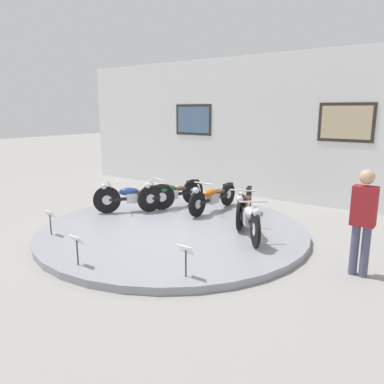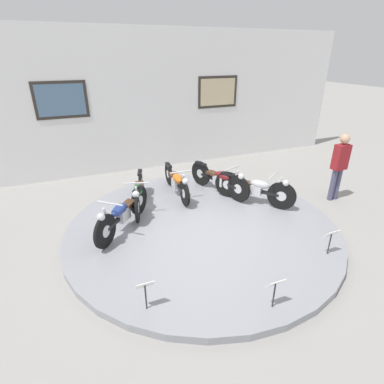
{
  "view_description": "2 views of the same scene",
  "coord_description": "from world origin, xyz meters",
  "px_view_note": "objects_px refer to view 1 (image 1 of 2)",
  "views": [
    {
      "loc": [
        4.83,
        -6.09,
        2.6
      ],
      "look_at": [
        0.2,
        0.43,
        0.86
      ],
      "focal_mm": 35.0,
      "sensor_mm": 36.0,
      "label": 1
    },
    {
      "loc": [
        -2.31,
        -5.06,
        3.49
      ],
      "look_at": [
        -0.12,
        0.25,
        0.8
      ],
      "focal_mm": 28.0,
      "sensor_mm": 36.0,
      "label": 2
    }
  ],
  "objects_px": {
    "motorcycle_orange": "(212,197)",
    "motorcycle_silver": "(249,216)",
    "visitor_standing": "(363,217)",
    "motorcycle_maroon": "(244,204)",
    "info_placard_front_centre": "(77,244)",
    "motorcycle_green": "(171,193)",
    "info_placard_front_right": "(186,254)",
    "info_placard_front_left": "(50,217)",
    "motorcycle_blue": "(133,196)"
  },
  "relations": [
    {
      "from": "motorcycle_silver",
      "to": "motorcycle_orange",
      "type": "bearing_deg",
      "value": 143.8
    },
    {
      "from": "info_placard_front_left",
      "to": "visitor_standing",
      "type": "xyz_separation_m",
      "value": [
        5.45,
        1.88,
        0.48
      ]
    },
    {
      "from": "motorcycle_orange",
      "to": "info_placard_front_left",
      "type": "height_order",
      "value": "motorcycle_orange"
    },
    {
      "from": "motorcycle_green",
      "to": "motorcycle_silver",
      "type": "distance_m",
      "value": 2.77
    },
    {
      "from": "motorcycle_blue",
      "to": "info_placard_front_centre",
      "type": "height_order",
      "value": "motorcycle_blue"
    },
    {
      "from": "info_placard_front_right",
      "to": "motorcycle_maroon",
      "type": "bearing_deg",
      "value": 101.69
    },
    {
      "from": "motorcycle_maroon",
      "to": "info_placard_front_left",
      "type": "xyz_separation_m",
      "value": [
        -2.76,
        -3.1,
        -0.03
      ]
    },
    {
      "from": "info_placard_front_centre",
      "to": "visitor_standing",
      "type": "xyz_separation_m",
      "value": [
        3.75,
        2.55,
        0.48
      ]
    },
    {
      "from": "motorcycle_orange",
      "to": "motorcycle_silver",
      "type": "relative_size",
      "value": 1.21
    },
    {
      "from": "motorcycle_blue",
      "to": "info_placard_front_centre",
      "type": "xyz_separation_m",
      "value": [
        1.59,
        -2.93,
        -0.03
      ]
    },
    {
      "from": "info_placard_front_left",
      "to": "visitor_standing",
      "type": "distance_m",
      "value": 5.79
    },
    {
      "from": "motorcycle_blue",
      "to": "info_placard_front_right",
      "type": "distance_m",
      "value": 4.0
    },
    {
      "from": "motorcycle_maroon",
      "to": "visitor_standing",
      "type": "height_order",
      "value": "visitor_standing"
    },
    {
      "from": "motorcycle_blue",
      "to": "motorcycle_green",
      "type": "relative_size",
      "value": 0.8
    },
    {
      "from": "motorcycle_green",
      "to": "info_placard_front_right",
      "type": "distance_m",
      "value": 4.15
    },
    {
      "from": "info_placard_front_right",
      "to": "motorcycle_silver",
      "type": "bearing_deg",
      "value": 92.77
    },
    {
      "from": "motorcycle_maroon",
      "to": "visitor_standing",
      "type": "relative_size",
      "value": 1.12
    },
    {
      "from": "motorcycle_blue",
      "to": "visitor_standing",
      "type": "bearing_deg",
      "value": -4.07
    },
    {
      "from": "motorcycle_maroon",
      "to": "info_placard_front_left",
      "type": "distance_m",
      "value": 4.15
    },
    {
      "from": "motorcycle_maroon",
      "to": "info_placard_front_centre",
      "type": "distance_m",
      "value": 3.91
    },
    {
      "from": "info_placard_front_left",
      "to": "motorcycle_silver",
      "type": "bearing_deg",
      "value": 34.55
    },
    {
      "from": "motorcycle_orange",
      "to": "visitor_standing",
      "type": "bearing_deg",
      "value": -22.36
    },
    {
      "from": "motorcycle_blue",
      "to": "visitor_standing",
      "type": "xyz_separation_m",
      "value": [
        5.34,
        -0.38,
        0.45
      ]
    },
    {
      "from": "motorcycle_maroon",
      "to": "info_placard_front_centre",
      "type": "relative_size",
      "value": 3.77
    },
    {
      "from": "motorcycle_blue",
      "to": "info_placard_front_right",
      "type": "bearing_deg",
      "value": -34.55
    },
    {
      "from": "motorcycle_green",
      "to": "visitor_standing",
      "type": "distance_m",
      "value": 4.98
    },
    {
      "from": "visitor_standing",
      "to": "motorcycle_maroon",
      "type": "bearing_deg",
      "value": 155.75
    },
    {
      "from": "motorcycle_orange",
      "to": "visitor_standing",
      "type": "height_order",
      "value": "visitor_standing"
    },
    {
      "from": "motorcycle_silver",
      "to": "info_placard_front_left",
      "type": "distance_m",
      "value": 3.99
    },
    {
      "from": "motorcycle_orange",
      "to": "info_placard_front_right",
      "type": "height_order",
      "value": "motorcycle_orange"
    },
    {
      "from": "info_placard_front_centre",
      "to": "motorcycle_blue",
      "type": "bearing_deg",
      "value": 118.52
    },
    {
      "from": "motorcycle_orange",
      "to": "motorcycle_maroon",
      "type": "distance_m",
      "value": 1.11
    },
    {
      "from": "motorcycle_blue",
      "to": "motorcycle_silver",
      "type": "relative_size",
      "value": 0.96
    },
    {
      "from": "info_placard_front_right",
      "to": "info_placard_front_centre",
      "type": "bearing_deg",
      "value": -158.69
    },
    {
      "from": "info_placard_front_centre",
      "to": "motorcycle_green",
      "type": "bearing_deg",
      "value": 105.69
    },
    {
      "from": "motorcycle_blue",
      "to": "motorcycle_green",
      "type": "height_order",
      "value": "same"
    },
    {
      "from": "motorcycle_blue",
      "to": "motorcycle_orange",
      "type": "height_order",
      "value": "motorcycle_blue"
    },
    {
      "from": "info_placard_front_centre",
      "to": "visitor_standing",
      "type": "height_order",
      "value": "visitor_standing"
    },
    {
      "from": "motorcycle_blue",
      "to": "motorcycle_silver",
      "type": "distance_m",
      "value": 3.18
    },
    {
      "from": "motorcycle_silver",
      "to": "info_placard_front_left",
      "type": "xyz_separation_m",
      "value": [
        -3.29,
        -2.26,
        -0.03
      ]
    },
    {
      "from": "motorcycle_maroon",
      "to": "info_placard_front_left",
      "type": "relative_size",
      "value": 3.77
    },
    {
      "from": "info_placard_front_left",
      "to": "info_placard_front_centre",
      "type": "xyz_separation_m",
      "value": [
        1.7,
        -0.66,
        0.0
      ]
    },
    {
      "from": "motorcycle_orange",
      "to": "info_placard_front_left",
      "type": "bearing_deg",
      "value": -116.33
    },
    {
      "from": "info_placard_front_left",
      "to": "visitor_standing",
      "type": "height_order",
      "value": "visitor_standing"
    },
    {
      "from": "info_placard_front_centre",
      "to": "info_placard_front_left",
      "type": "bearing_deg",
      "value": 158.69
    },
    {
      "from": "motorcycle_green",
      "to": "motorcycle_silver",
      "type": "height_order",
      "value": "motorcycle_silver"
    },
    {
      "from": "motorcycle_silver",
      "to": "info_placard_front_right",
      "type": "bearing_deg",
      "value": -87.23
    },
    {
      "from": "motorcycle_green",
      "to": "motorcycle_blue",
      "type": "bearing_deg",
      "value": -122.73
    },
    {
      "from": "info_placard_front_left",
      "to": "visitor_standing",
      "type": "bearing_deg",
      "value": 19.07
    },
    {
      "from": "motorcycle_silver",
      "to": "motorcycle_green",
      "type": "bearing_deg",
      "value": 162.52
    }
  ]
}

